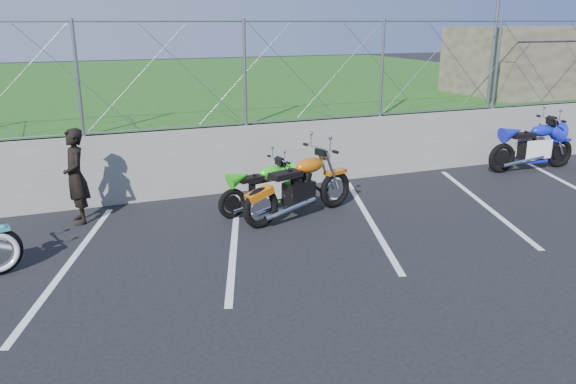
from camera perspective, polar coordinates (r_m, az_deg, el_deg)
name	(u,v)px	position (r m, az deg, el deg)	size (l,w,h in m)	color
ground	(254,263)	(7.96, -3.44, -7.19)	(90.00, 90.00, 0.00)	black
retaining_wall	(197,162)	(10.97, -9.20, 3.02)	(30.00, 0.22, 1.30)	slate
grass_field	(135,98)	(20.71, -15.32, 9.18)	(30.00, 20.00, 1.30)	#1B4A13
stone_building	(546,60)	(17.80, 24.77, 12.09)	(5.00, 3.00, 1.80)	brown
chain_link_fence	(193,75)	(10.70, -9.63, 11.63)	(28.00, 0.03, 2.00)	gray
sign_pole	(494,41)	(14.35, 20.21, 14.17)	(0.08, 0.08, 3.00)	gray
parking_lines	(305,228)	(9.22, 1.73, -3.69)	(18.29, 4.31, 0.01)	silver
naked_orange	(301,189)	(9.61, 1.35, 0.31)	(2.28, 0.94, 1.17)	black
sportbike_green	(264,190)	(9.91, -2.42, 0.21)	(1.76, 0.63, 0.92)	black
sportbike_blue	(533,148)	(13.86, 23.64, 4.11)	(2.26, 0.81, 1.17)	black
person_standing	(76,176)	(9.90, -20.75, 1.48)	(0.58, 0.38, 1.60)	black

